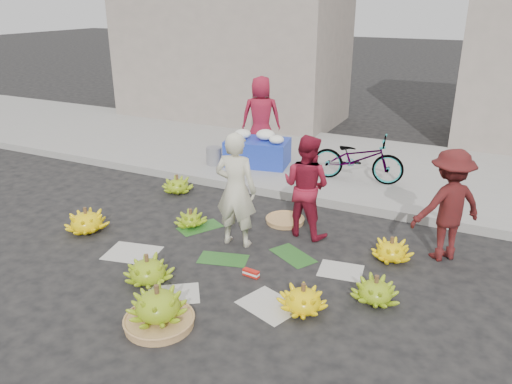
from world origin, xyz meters
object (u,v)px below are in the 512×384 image
at_px(flower_table, 258,150).
at_px(vendor_cream, 236,190).
at_px(banana_bunch_4, 376,290).
at_px(banana_bunch_0, 86,221).
at_px(bicycle, 358,158).

bearing_deg(flower_table, vendor_cream, -79.65).
bearing_deg(banana_bunch_4, banana_bunch_0, -179.12).
height_order(banana_bunch_0, vendor_cream, vendor_cream).
height_order(flower_table, bicycle, bicycle).
bearing_deg(banana_bunch_0, bicycle, 49.66).
xyz_separation_m(vendor_cream, bicycle, (0.90, 2.96, -0.26)).
bearing_deg(vendor_cream, banana_bunch_0, 11.04).
relative_size(vendor_cream, bicycle, 0.99).
distance_m(banana_bunch_0, flower_table, 3.83).
distance_m(vendor_cream, flower_table, 3.26).
xyz_separation_m(banana_bunch_0, vendor_cream, (2.17, 0.65, 0.64)).
height_order(banana_bunch_0, bicycle, bicycle).
relative_size(banana_bunch_0, bicycle, 0.43).
bearing_deg(flower_table, bicycle, -12.14).
height_order(vendor_cream, bicycle, vendor_cream).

